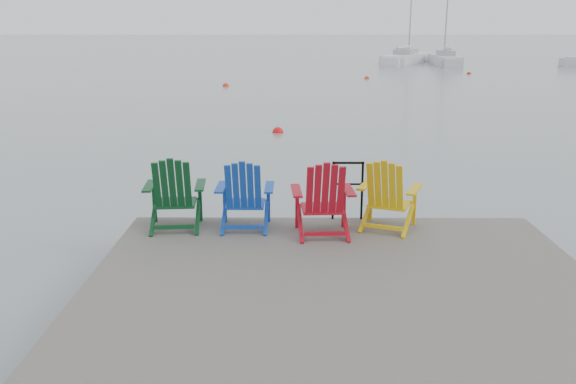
{
  "coord_description": "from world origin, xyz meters",
  "views": [
    {
      "loc": [
        -0.59,
        -6.47,
        3.39
      ],
      "look_at": [
        -0.66,
        2.72,
        0.85
      ],
      "focal_mm": 38.0,
      "sensor_mm": 36.0,
      "label": 1
    }
  ],
  "objects_px": {
    "sailboat_near": "(444,61)",
    "buoy_a": "(278,132)",
    "chair_green": "(174,193)",
    "chair_blue": "(245,194)",
    "handrail": "(348,185)",
    "chair_red": "(323,198)",
    "sailboat_mid": "(407,59)",
    "buoy_d": "(367,79)",
    "buoy_b": "(226,86)",
    "chair_yellow": "(388,194)",
    "buoy_c": "(469,74)"
  },
  "relations": [
    {
      "from": "chair_blue",
      "to": "buoy_a",
      "type": "height_order",
      "value": "chair_blue"
    },
    {
      "from": "chair_blue",
      "to": "sailboat_mid",
      "type": "distance_m",
      "value": 48.81
    },
    {
      "from": "chair_blue",
      "to": "chair_red",
      "type": "xyz_separation_m",
      "value": [
        1.12,
        -0.27,
        0.02
      ]
    },
    {
      "from": "chair_green",
      "to": "buoy_a",
      "type": "distance_m",
      "value": 11.19
    },
    {
      "from": "chair_yellow",
      "to": "sailboat_near",
      "type": "relative_size",
      "value": 0.1
    },
    {
      "from": "chair_red",
      "to": "buoy_a",
      "type": "bearing_deg",
      "value": 91.03
    },
    {
      "from": "sailboat_near",
      "to": "sailboat_mid",
      "type": "bearing_deg",
      "value": 142.79
    },
    {
      "from": "chair_green",
      "to": "buoy_c",
      "type": "distance_m",
      "value": 37.72
    },
    {
      "from": "chair_green",
      "to": "buoy_b",
      "type": "xyz_separation_m",
      "value": [
        -2.06,
        26.22,
        -1.05
      ]
    },
    {
      "from": "buoy_c",
      "to": "chair_red",
      "type": "bearing_deg",
      "value": -108.72
    },
    {
      "from": "handrail",
      "to": "chair_blue",
      "type": "bearing_deg",
      "value": -162.31
    },
    {
      "from": "handrail",
      "to": "sailboat_near",
      "type": "bearing_deg",
      "value": 74.66
    },
    {
      "from": "chair_green",
      "to": "chair_blue",
      "type": "distance_m",
      "value": 1.01
    },
    {
      "from": "sailboat_near",
      "to": "chair_yellow",
      "type": "bearing_deg",
      "value": -100.37
    },
    {
      "from": "sailboat_near",
      "to": "buoy_a",
      "type": "height_order",
      "value": "sailboat_near"
    },
    {
      "from": "handrail",
      "to": "buoy_c",
      "type": "distance_m",
      "value": 36.38
    },
    {
      "from": "chair_red",
      "to": "buoy_d",
      "type": "height_order",
      "value": "chair_red"
    },
    {
      "from": "chair_red",
      "to": "buoy_c",
      "type": "distance_m",
      "value": 37.23
    },
    {
      "from": "handrail",
      "to": "sailboat_mid",
      "type": "height_order",
      "value": "sailboat_mid"
    },
    {
      "from": "sailboat_mid",
      "to": "buoy_c",
      "type": "relative_size",
      "value": 37.47
    },
    {
      "from": "handrail",
      "to": "chair_green",
      "type": "bearing_deg",
      "value": -169.03
    },
    {
      "from": "sailboat_mid",
      "to": "chair_yellow",
      "type": "bearing_deg",
      "value": -73.31
    },
    {
      "from": "handrail",
      "to": "buoy_b",
      "type": "relative_size",
      "value": 2.44
    },
    {
      "from": "chair_green",
      "to": "chair_blue",
      "type": "relative_size",
      "value": 1.04
    },
    {
      "from": "sailboat_mid",
      "to": "chair_red",
      "type": "bearing_deg",
      "value": -74.33
    },
    {
      "from": "sailboat_near",
      "to": "buoy_c",
      "type": "xyz_separation_m",
      "value": [
        -0.7,
        -10.12,
        -0.36
      ]
    },
    {
      "from": "sailboat_mid",
      "to": "buoy_b",
      "type": "relative_size",
      "value": 32.31
    },
    {
      "from": "chair_yellow",
      "to": "sailboat_mid",
      "type": "height_order",
      "value": "sailboat_mid"
    },
    {
      "from": "buoy_a",
      "to": "buoy_b",
      "type": "height_order",
      "value": "buoy_b"
    },
    {
      "from": "chair_red",
      "to": "chair_yellow",
      "type": "bearing_deg",
      "value": 13.12
    },
    {
      "from": "chair_blue",
      "to": "buoy_b",
      "type": "bearing_deg",
      "value": 96.93
    },
    {
      "from": "chair_blue",
      "to": "chair_yellow",
      "type": "relative_size",
      "value": 0.99
    },
    {
      "from": "chair_green",
      "to": "chair_yellow",
      "type": "distance_m",
      "value": 3.07
    },
    {
      "from": "chair_blue",
      "to": "buoy_d",
      "type": "xyz_separation_m",
      "value": [
        5.47,
        31.19,
        -1.03
      ]
    },
    {
      "from": "sailboat_mid",
      "to": "buoy_a",
      "type": "height_order",
      "value": "sailboat_mid"
    },
    {
      "from": "chair_green",
      "to": "buoy_a",
      "type": "bearing_deg",
      "value": 78.67
    },
    {
      "from": "sailboat_mid",
      "to": "buoy_d",
      "type": "height_order",
      "value": "sailboat_mid"
    },
    {
      "from": "sailboat_near",
      "to": "buoy_b",
      "type": "bearing_deg",
      "value": -127.54
    },
    {
      "from": "sailboat_mid",
      "to": "chair_green",
      "type": "bearing_deg",
      "value": -76.84
    },
    {
      "from": "sailboat_near",
      "to": "buoy_c",
      "type": "bearing_deg",
      "value": -89.77
    },
    {
      "from": "chair_red",
      "to": "buoy_d",
      "type": "relative_size",
      "value": 3.29
    },
    {
      "from": "buoy_d",
      "to": "chair_blue",
      "type": "bearing_deg",
      "value": -99.94
    },
    {
      "from": "buoy_d",
      "to": "sailboat_near",
      "type": "bearing_deg",
      "value": 59.17
    },
    {
      "from": "chair_green",
      "to": "buoy_c",
      "type": "height_order",
      "value": "chair_green"
    },
    {
      "from": "chair_red",
      "to": "buoy_a",
      "type": "xyz_separation_m",
      "value": [
        -0.9,
        11.34,
        -1.05
      ]
    },
    {
      "from": "handrail",
      "to": "chair_red",
      "type": "distance_m",
      "value": 0.86
    },
    {
      "from": "sailboat_near",
      "to": "buoy_c",
      "type": "distance_m",
      "value": 10.15
    },
    {
      "from": "buoy_a",
      "to": "buoy_b",
      "type": "bearing_deg",
      "value": 102.25
    },
    {
      "from": "chair_yellow",
      "to": "buoy_c",
      "type": "relative_size",
      "value": 3.32
    },
    {
      "from": "sailboat_near",
      "to": "buoy_a",
      "type": "relative_size",
      "value": 27.94
    }
  ]
}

